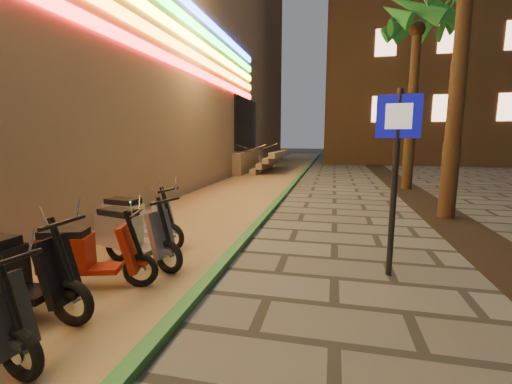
% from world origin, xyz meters
% --- Properties ---
extents(parking_strip, '(3.40, 60.00, 0.01)m').
position_xyz_m(parking_strip, '(-2.60, 10.00, 0.01)').
color(parking_strip, '#8C7251').
rests_on(parking_strip, ground).
extents(green_curb, '(0.18, 60.00, 0.10)m').
position_xyz_m(green_curb, '(-0.90, 10.00, 0.05)').
color(green_curb, '#276832').
rests_on(green_curb, ground).
extents(planting_strip, '(1.20, 40.00, 0.02)m').
position_xyz_m(planting_strip, '(3.60, 5.00, 0.01)').
color(planting_strip, black).
rests_on(planting_strip, ground).
extents(apartment_block, '(18.00, 16.06, 25.00)m').
position_xyz_m(apartment_block, '(9.00, 32.00, 12.50)').
color(apartment_block, brown).
rests_on(apartment_block, ground).
extents(palm_d, '(2.97, 3.02, 7.16)m').
position_xyz_m(palm_d, '(3.60, 12.00, 5.94)').
color(palm_d, '#472D19').
rests_on(palm_d, ground).
extents(pedestrian_sign, '(0.59, 0.12, 2.69)m').
position_xyz_m(pedestrian_sign, '(1.62, 2.80, 1.75)').
color(pedestrian_sign, black).
rests_on(pedestrian_sign, ground).
extents(scooter_6, '(1.71, 0.60, 1.21)m').
position_xyz_m(scooter_6, '(-2.75, 0.57, 0.53)').
color(scooter_6, black).
rests_on(scooter_6, ground).
extents(scooter_7, '(1.53, 0.80, 1.08)m').
position_xyz_m(scooter_7, '(-2.45, 1.40, 0.47)').
color(scooter_7, black).
rests_on(scooter_7, ground).
extents(scooter_8, '(1.65, 0.81, 1.16)m').
position_xyz_m(scooter_8, '(-2.35, 2.32, 0.51)').
color(scooter_8, black).
rests_on(scooter_8, ground).
extents(scooter_9, '(1.66, 0.65, 1.17)m').
position_xyz_m(scooter_9, '(-2.81, 3.19, 0.51)').
color(scooter_9, black).
rests_on(scooter_9, ground).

